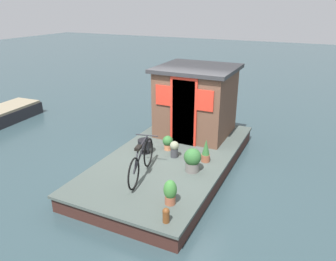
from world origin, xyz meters
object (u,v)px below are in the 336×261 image
object	(u,v)px
potted_plant_lavender	(170,192)
charcoal_grill	(145,144)
potted_plant_succulent	(193,159)
houseboat_cabin	(196,100)
potted_plant_sage	(206,151)
potted_plant_rosemary	(174,149)
potted_plant_mint	(168,142)
mooring_bollard	(166,215)
bicycle	(141,161)

from	to	relation	value
potted_plant_lavender	charcoal_grill	bearing A→B (deg)	41.03
potted_plant_succulent	potted_plant_lavender	bearing A→B (deg)	-176.07
houseboat_cabin	potted_plant_sage	world-z (taller)	houseboat_cabin
potted_plant_rosemary	potted_plant_lavender	size ratio (longest dim) A/B	0.83
potted_plant_succulent	potted_plant_mint	distance (m)	1.25
potted_plant_lavender	mooring_bollard	distance (m)	0.56
houseboat_cabin	bicycle	bearing A→B (deg)	177.54
potted_plant_mint	mooring_bollard	xyz separation A→B (m)	(-2.63, -1.23, -0.06)
bicycle	potted_plant_lavender	xyz separation A→B (m)	(-0.67, -0.98, -0.12)
houseboat_cabin	potted_plant_lavender	xyz separation A→B (m)	(-3.49, -0.86, -0.70)
potted_plant_sage	mooring_bollard	bearing A→B (deg)	-176.33
bicycle	potted_plant_rosemary	size ratio (longest dim) A/B	4.03
charcoal_grill	mooring_bollard	size ratio (longest dim) A/B	1.27
houseboat_cabin	potted_plant_sage	bearing A→B (deg)	-151.10
potted_plant_mint	potted_plant_lavender	bearing A→B (deg)	-153.33
mooring_bollard	potted_plant_succulent	bearing A→B (deg)	7.96
charcoal_grill	houseboat_cabin	bearing A→B (deg)	-19.44
bicycle	potted_plant_lavender	distance (m)	1.19
charcoal_grill	mooring_bollard	xyz separation A→B (m)	(-2.23, -1.66, -0.09)
bicycle	potted_plant_lavender	size ratio (longest dim) A/B	3.34
potted_plant_lavender	mooring_bollard	xyz separation A→B (m)	(-0.52, -0.17, -0.10)
houseboat_cabin	potted_plant_rosemary	world-z (taller)	houseboat_cabin
potted_plant_sage	potted_plant_rosemary	bearing A→B (deg)	97.53
potted_plant_succulent	potted_plant_lavender	distance (m)	1.34
bicycle	potted_plant_sage	bearing A→B (deg)	-38.60
potted_plant_sage	potted_plant_succulent	bearing A→B (deg)	169.83
potted_plant_succulent	mooring_bollard	distance (m)	1.88
potted_plant_sage	charcoal_grill	xyz separation A→B (m)	(-0.20, 1.50, -0.02)
potted_plant_succulent	potted_plant_lavender	xyz separation A→B (m)	(-1.33, -0.09, -0.04)
bicycle	potted_plant_rosemary	distance (m)	1.18
potted_plant_succulent	potted_plant_sage	size ratio (longest dim) A/B	0.97
potted_plant_rosemary	charcoal_grill	xyz separation A→B (m)	(-0.10, 0.75, 0.02)
potted_plant_mint	charcoal_grill	world-z (taller)	potted_plant_mint
potted_plant_sage	potted_plant_mint	bearing A→B (deg)	79.23
houseboat_cabin	mooring_bollard	size ratio (longest dim) A/B	7.47
potted_plant_succulent	charcoal_grill	xyz separation A→B (m)	(0.38, 1.40, -0.04)
bicycle	potted_plant_rosemary	xyz separation A→B (m)	(1.14, -0.24, -0.15)
houseboat_cabin	potted_plant_succulent	world-z (taller)	houseboat_cabin
potted_plant_rosemary	charcoal_grill	bearing A→B (deg)	97.66
houseboat_cabin	bicycle	xyz separation A→B (m)	(-2.82, 0.12, -0.59)
potted_plant_sage	charcoal_grill	size ratio (longest dim) A/B	1.58
potted_plant_sage	potted_plant_lavender	xyz separation A→B (m)	(-1.91, 0.01, -0.01)
charcoal_grill	potted_plant_succulent	bearing A→B (deg)	-105.08
potted_plant_rosemary	bicycle	bearing A→B (deg)	168.19
houseboat_cabin	bicycle	world-z (taller)	houseboat_cabin
potted_plant_succulent	potted_plant_sage	distance (m)	0.59
potted_plant_rosemary	potted_plant_sage	size ratio (longest dim) A/B	0.73
houseboat_cabin	bicycle	size ratio (longest dim) A/B	1.26
bicycle	houseboat_cabin	bearing A→B (deg)	-2.46
bicycle	potted_plant_succulent	bearing A→B (deg)	-53.11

